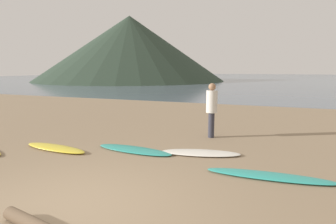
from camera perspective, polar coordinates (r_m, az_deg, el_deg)
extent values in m
cube|color=#8C7559|center=(13.58, 9.51, -0.73)|extent=(120.00, 120.00, 0.20)
cube|color=slate|center=(66.87, 19.50, 6.36)|extent=(140.00, 100.00, 0.01)
cone|color=#28382B|center=(50.81, -7.60, 12.40)|extent=(32.14, 32.14, 10.97)
ellipsoid|color=yellow|center=(8.02, -21.54, -6.67)|extent=(2.03, 0.68, 0.10)
ellipsoid|color=teal|center=(7.41, -6.79, -7.47)|extent=(2.17, 0.75, 0.07)
ellipsoid|color=silver|center=(7.13, 6.50, -8.08)|extent=(2.02, 1.01, 0.08)
ellipsoid|color=teal|center=(5.96, 19.60, -11.93)|extent=(2.44, 0.58, 0.08)
cylinder|color=#2D2D38|center=(8.80, 8.62, -2.58)|extent=(0.18, 0.18, 0.77)
cylinder|color=beige|center=(8.69, 8.73, 2.07)|extent=(0.33, 0.33, 0.67)
sphere|color=#936B4C|center=(8.65, 8.79, 4.99)|extent=(0.22, 0.22, 0.22)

